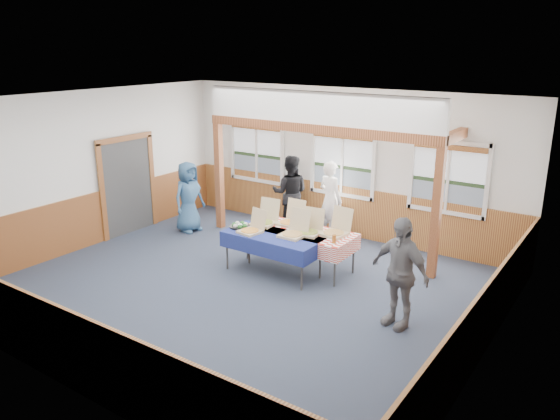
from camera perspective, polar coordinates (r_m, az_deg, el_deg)
The scene contains 31 objects.
floor at distance 9.59m, azimuth -3.70°, elevation -8.13°, with size 8.00×8.00×0.00m, color #293242.
ceiling at distance 8.73m, azimuth -4.10°, elevation 11.26°, with size 8.00×8.00×0.00m, color white.
wall_back at distance 11.89m, azimuth 6.64°, elevation 4.91°, with size 8.00×8.00×0.00m, color silver.
wall_front at distance 6.80m, azimuth -22.55°, elevation -5.64°, with size 8.00×8.00×0.00m, color silver.
wall_left at distance 11.87m, azimuth -19.28°, elevation 4.04°, with size 8.00×8.00×0.00m, color silver.
wall_right at distance 7.36m, azimuth 21.43°, elevation -3.79°, with size 8.00×8.00×0.00m, color silver.
wainscot_back at distance 12.13m, azimuth 6.42°, elevation 0.03°, with size 7.98×0.05×1.10m, color brown.
wainscot_front at distance 7.26m, azimuth -21.43°, elevation -13.27°, with size 7.98×0.05×1.10m, color brown.
wainscot_left at distance 12.11m, azimuth -18.73°, elevation -0.81°, with size 0.05×6.98×1.10m, color brown.
wainscot_right at distance 7.78m, azimuth 20.41°, elevation -11.01°, with size 0.05×6.98×1.10m, color brown.
cased_opening at distance 12.49m, azimuth -15.64°, elevation 2.39°, with size 0.06×1.30×2.10m, color #373737.
window_left at distance 13.05m, azimuth -2.43°, elevation 6.44°, with size 1.56×0.10×1.46m.
window_mid at distance 11.84m, azimuth 6.56°, elevation 5.25°, with size 1.56×0.10×1.46m.
window_right at distance 10.98m, azimuth 17.21°, elevation 3.67°, with size 1.56×0.10×1.46m.
post_left at distance 12.39m, azimuth -6.36°, elevation 3.51°, with size 0.15×0.15×2.40m, color #592C13.
post_right at distance 9.97m, azimuth 16.02°, elevation -0.39°, with size 0.15×0.15×2.40m, color #592C13.
cross_beam at distance 10.70m, azimuth 3.74°, elevation 8.49°, with size 5.15×0.18×0.18m, color #592C13.
table_left at distance 9.88m, azimuth -0.78°, elevation -2.92°, with size 1.99×1.45×0.76m.
table_right at distance 10.13m, azimuth 2.13°, elevation -2.39°, with size 2.18×1.30×0.76m.
pizza_box_a at distance 9.98m, azimuth -2.99°, elevation -2.00°, with size 0.44×0.51×0.40m.
pizza_box_b at distance 9.78m, azimuth 1.44°, elevation -2.36°, with size 0.42×0.51×0.46m.
pizza_box_c at distance 10.42m, azimuth -1.65°, elevation -1.13°, with size 0.46×0.55×0.46m.
pizza_box_d at distance 10.43m, azimuth 1.09°, elevation -1.12°, with size 0.40×0.49×0.44m.
pizza_box_e at distance 9.91m, azimuth 3.09°, elevation -2.13°, with size 0.45×0.53×0.43m.
pizza_box_f at distance 9.90m, azimuth 5.79°, elevation -2.21°, with size 0.48×0.56×0.46m.
veggie_tray at distance 10.28m, azimuth -4.20°, elevation -1.64°, with size 0.40×0.40×0.09m.
drink_glass at distance 9.48m, azimuth 5.67°, elevation -3.03°, with size 0.07×0.07×0.15m, color #965219.
woman_white at distance 11.76m, azimuth 5.29°, elevation 1.06°, with size 0.62×0.41×1.70m, color white.
woman_black at distance 12.28m, azimuth 1.06°, elevation 1.82°, with size 0.83×0.65×1.70m, color black.
man_blue at distance 12.33m, azimuth -9.54°, elevation 1.37°, with size 0.78×0.51×1.59m, color #32587E.
person_grey at distance 8.24m, azimuth 12.38°, elevation -6.38°, with size 1.00×0.42×1.70m, color slate.
Camera 1 is at (5.41, -6.80, 4.06)m, focal length 35.00 mm.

